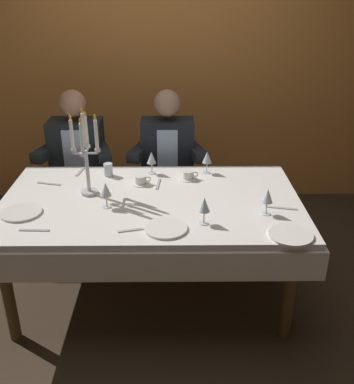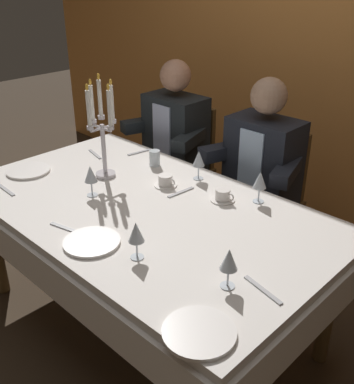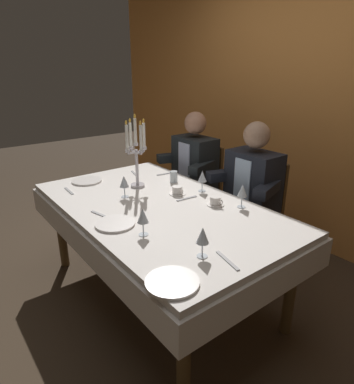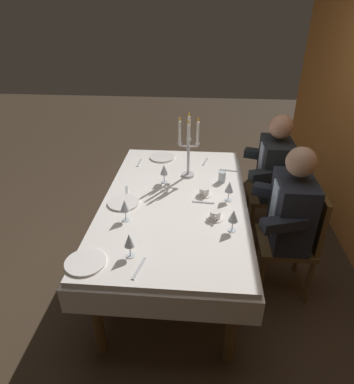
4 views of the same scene
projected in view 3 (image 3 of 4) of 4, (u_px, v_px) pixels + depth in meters
The scene contains 23 objects.
ground_plane at pixel (160, 293), 2.59m from camera, with size 12.00×12.00×0.00m, color #3D2F21.
back_wall at pixel (306, 100), 3.06m from camera, with size 6.00×0.12×2.70m, color #DB8940.
dining_table at pixel (158, 220), 2.37m from camera, with size 1.94×1.14×0.74m.
candelabra at pixel (136, 154), 2.58m from camera, with size 0.19×0.19×0.57m.
dinner_plate_0 at pixel (172, 282), 1.48m from camera, with size 0.24×0.24×0.01m, color white.
dinner_plate_1 at pixel (115, 224), 2.03m from camera, with size 0.24×0.24×0.01m, color white.
dinner_plate_2 at pixel (87, 181), 2.79m from camera, with size 0.24×0.24×0.01m, color white.
wine_glass_0 at pixel (202, 177), 2.54m from camera, with size 0.07×0.07×0.16m.
wine_glass_1 at pixel (203, 236), 1.66m from camera, with size 0.07×0.07×0.16m.
wine_glass_2 at pixel (143, 216), 1.87m from camera, with size 0.07×0.07×0.16m.
wine_glass_3 at pixel (124, 182), 2.42m from camera, with size 0.07×0.07×0.16m.
wine_glass_4 at pixel (242, 191), 2.25m from camera, with size 0.07×0.07×0.16m.
water_tumbler_0 at pixel (174, 177), 2.77m from camera, with size 0.06×0.06×0.09m, color silver.
coffee_cup_0 at pixel (216, 201), 2.32m from camera, with size 0.13×0.12×0.06m.
coffee_cup_1 at pixel (177, 191), 2.51m from camera, with size 0.13×0.12×0.06m.
knife_0 at pixel (227, 260), 1.66m from camera, with size 0.19×0.02×0.01m, color #B7B7BC.
fork_1 at pixel (100, 215), 2.17m from camera, with size 0.17×0.02×0.01m, color #B7B7BC.
fork_2 at pixel (187, 198), 2.43m from camera, with size 0.17×0.02×0.01m, color #B7B7BC.
fork_3 at pixel (135, 174), 2.99m from camera, with size 0.17×0.02×0.01m, color #B7B7BC.
fork_4 at pixel (69, 191), 2.57m from camera, with size 0.17×0.02×0.01m, color #B7B7BC.
spoon_5 at pixel (166, 174), 2.98m from camera, with size 0.17×0.02×0.01m, color #B7B7BC.
seated_diner_0 at pixel (195, 164), 3.31m from camera, with size 0.63×0.48×1.24m.
seated_diner_1 at pixel (253, 183), 2.76m from camera, with size 0.63×0.48×1.24m.
Camera 3 is at (1.78, -1.21, 1.64)m, focal length 31.47 mm.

